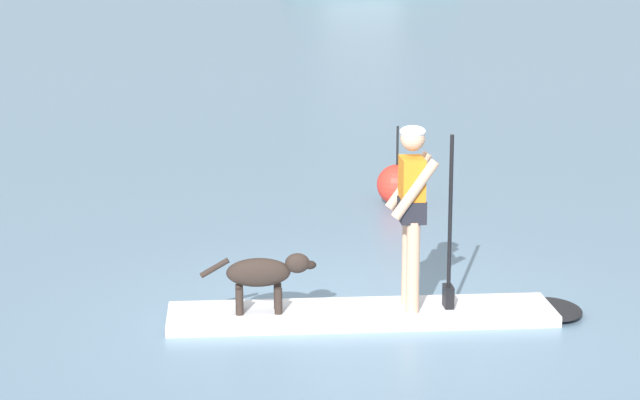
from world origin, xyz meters
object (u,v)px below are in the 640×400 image
dog (264,274)px  marker_buoy (397,184)px  paddleboard (387,314)px  person_paddler (413,204)px

dog → marker_buoy: size_ratio=0.99×
dog → marker_buoy: bearing=50.7°
dog → marker_buoy: marker_buoy is taller
paddleboard → person_paddler: bearing=-17.4°
paddleboard → dog: bearing=162.6°
paddleboard → marker_buoy: marker_buoy is taller
paddleboard → dog: dog is taller
marker_buoy → person_paddler: bearing=-113.9°
person_paddler → paddleboard: bearing=162.6°
person_paddler → marker_buoy: (1.89, 4.25, -0.80)m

